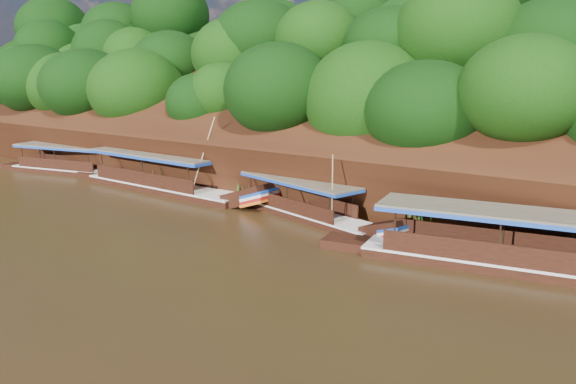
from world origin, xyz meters
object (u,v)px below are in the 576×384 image
boat_2 (172,184)px  boat_0 (542,261)px  boat_1 (314,212)px  boat_3 (77,168)px

boat_2 → boat_0: bearing=-2.8°
boat_1 → boat_3: 23.69m
boat_3 → boat_0: bearing=-16.3°
boat_1 → boat_3: bearing=-167.3°
boat_0 → boat_1: bearing=162.4°
boat_2 → boat_3: size_ratio=1.30×
boat_2 → boat_3: (-11.72, 0.37, -0.08)m
boat_0 → boat_3: bearing=165.9°
boat_1 → boat_2: (-11.97, 0.17, 0.10)m
boat_1 → boat_2: bearing=-166.8°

